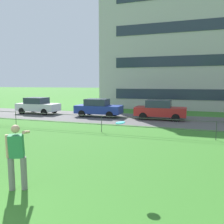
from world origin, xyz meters
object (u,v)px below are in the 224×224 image
object	(u,v)px
frisbee	(120,123)
car_white_far_right	(38,106)
car_blue_left	(98,108)
car_red_right	(160,110)
person_thrower	(17,155)
apartment_building_background	(217,49)

from	to	relation	value
frisbee	car_white_far_right	bearing A→B (deg)	134.14
car_blue_left	car_red_right	bearing A→B (deg)	1.19
person_thrower	apartment_building_background	distance (m)	28.63
frisbee	car_white_far_right	size ratio (longest dim) A/B	0.09
person_thrower	frisbee	xyz separation A→B (m)	(2.47, 1.38, 0.78)
frisbee	apartment_building_background	distance (m)	26.61
person_thrower	car_blue_left	bearing A→B (deg)	103.02
person_thrower	car_red_right	world-z (taller)	person_thrower
person_thrower	frisbee	world-z (taller)	person_thrower
person_thrower	car_white_far_right	bearing A→B (deg)	124.59
car_white_far_right	apartment_building_background	world-z (taller)	apartment_building_background
person_thrower	frisbee	distance (m)	2.93
car_blue_left	car_red_right	distance (m)	5.27
car_white_far_right	person_thrower	bearing A→B (deg)	-55.41
car_blue_left	car_red_right	size ratio (longest dim) A/B	1.01
frisbee	car_blue_left	bearing A→B (deg)	114.69
frisbee	car_white_far_right	distance (m)	16.98
person_thrower	car_blue_left	size ratio (longest dim) A/B	0.44
car_red_right	car_blue_left	bearing A→B (deg)	-178.81
car_red_right	apartment_building_background	world-z (taller)	apartment_building_background
person_thrower	car_red_right	xyz separation A→B (m)	(2.13, 13.69, -0.19)
car_white_far_right	apartment_building_background	size ratio (longest dim) A/B	0.15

